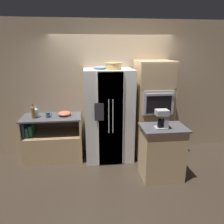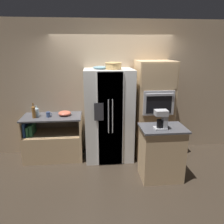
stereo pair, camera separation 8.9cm
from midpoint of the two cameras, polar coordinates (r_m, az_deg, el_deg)
The scene contains 13 objects.
ground_plane at distance 4.76m, azimuth 1.17°, elevation -11.63°, with size 20.00×20.00×0.00m, color #382D23.
wall_back at distance 4.72m, azimuth 0.64°, elevation 6.16°, with size 12.00×0.06×2.80m.
counter_left at distance 4.74m, azimuth -14.55°, elevation -7.79°, with size 1.17×0.61×0.92m.
refrigerator at distance 4.43m, azimuth -0.26°, elevation -0.85°, with size 0.96×0.76×1.85m.
wall_oven at distance 4.61m, azimuth 11.19°, elevation 0.56°, with size 0.73×0.74×2.00m.
island_counter at distance 3.97m, azimuth 13.40°, elevation -10.32°, with size 0.76×0.55×0.96m.
wicker_basket at distance 4.18m, azimuth 1.00°, elevation 12.02°, with size 0.31×0.31×0.13m.
fruit_bowl at distance 4.30m, azimuth -2.33°, elevation 11.57°, with size 0.31×0.31×0.06m.
bottle_tall at distance 4.49m, azimuth -19.26°, elevation 0.11°, with size 0.07×0.07×0.30m.
bottle_short at distance 4.57m, azimuth -18.53°, elevation 0.13°, with size 0.08×0.08×0.22m.
mug at distance 4.48m, azimuth -15.74°, elevation -0.63°, with size 0.12×0.08×0.10m.
mixing_bowl at distance 4.51m, azimuth -11.71°, elevation -0.32°, with size 0.26×0.26×0.09m.
coffee_maker at distance 3.65m, azimuth 13.66°, elevation -1.68°, with size 0.21×0.16×0.32m.
Camera 2 is at (-0.46, -4.18, 2.23)m, focal length 35.00 mm.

